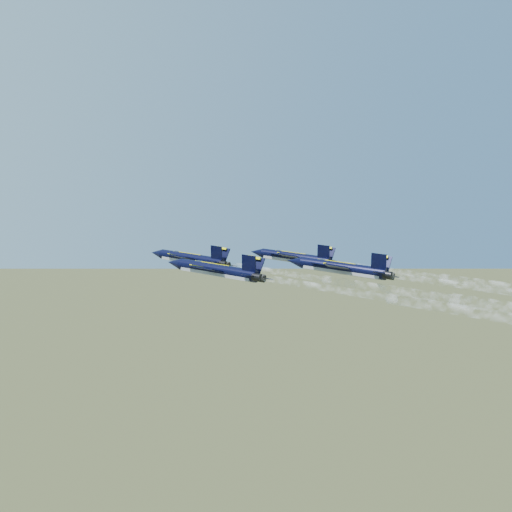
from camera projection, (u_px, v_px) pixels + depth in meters
jet_lead at (190, 259)px, 98.48m from camera, size 12.52×17.33×4.45m
jet_left at (215, 270)px, 81.43m from camera, size 12.52×17.33×4.45m
jet_right at (293, 258)px, 100.39m from camera, size 12.52×17.33×4.45m
jet_slot at (340, 268)px, 83.86m from camera, size 12.52×17.33×4.45m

